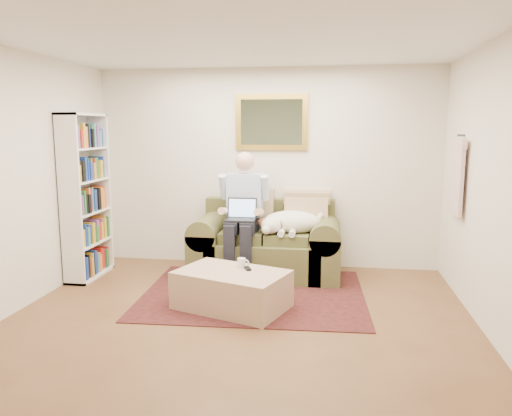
% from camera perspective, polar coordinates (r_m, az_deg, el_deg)
% --- Properties ---
extents(room_shell, '(4.51, 5.00, 2.61)m').
position_cam_1_polar(room_shell, '(4.50, -2.37, 2.37)').
color(room_shell, brown).
rests_on(room_shell, ground).
extents(rug, '(2.51, 2.05, 0.01)m').
position_cam_1_polar(rug, '(5.63, -0.27, -9.76)').
color(rug, black).
rests_on(rug, room_shell).
extents(sofa, '(1.83, 0.93, 1.10)m').
position_cam_1_polar(sofa, '(6.27, 1.19, -4.81)').
color(sofa, '#464725').
rests_on(sofa, room_shell).
extents(seated_man, '(0.60, 0.86, 1.54)m').
position_cam_1_polar(seated_man, '(6.06, -1.57, -0.93)').
color(seated_man, '#8CA6D8').
rests_on(seated_man, sofa).
extents(laptop, '(0.35, 0.28, 0.26)m').
position_cam_1_polar(laptop, '(5.98, -1.69, -0.70)').
color(laptop, black).
rests_on(laptop, seated_man).
extents(sleeping_dog, '(0.75, 0.47, 0.28)m').
position_cam_1_polar(sleeping_dog, '(6.07, 4.16, -1.61)').
color(sleeping_dog, white).
rests_on(sleeping_dog, sofa).
extents(ottoman, '(1.25, 1.01, 0.39)m').
position_cam_1_polar(ottoman, '(5.16, -2.78, -9.33)').
color(ottoman, tan).
rests_on(ottoman, room_shell).
extents(coffee_mug, '(0.08, 0.08, 0.10)m').
position_cam_1_polar(coffee_mug, '(5.21, -1.68, -6.29)').
color(coffee_mug, white).
rests_on(coffee_mug, ottoman).
extents(tv_remote, '(0.11, 0.16, 0.02)m').
position_cam_1_polar(tv_remote, '(5.16, -0.99, -6.90)').
color(tv_remote, black).
rests_on(tv_remote, ottoman).
extents(bookshelf, '(0.28, 0.80, 2.00)m').
position_cam_1_polar(bookshelf, '(6.41, -18.88, 1.23)').
color(bookshelf, white).
rests_on(bookshelf, room_shell).
extents(wall_mirror, '(0.94, 0.04, 0.72)m').
position_cam_1_polar(wall_mirror, '(6.55, 1.78, 9.78)').
color(wall_mirror, gold).
rests_on(wall_mirror, room_shell).
extents(hanging_shirt, '(0.06, 0.52, 0.90)m').
position_cam_1_polar(hanging_shirt, '(5.80, 21.97, 3.76)').
color(hanging_shirt, beige).
rests_on(hanging_shirt, room_shell).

